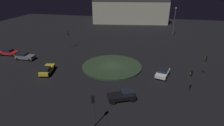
{
  "coord_description": "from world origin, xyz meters",
  "views": [
    {
      "loc": [
        32.83,
        7.19,
        15.46
      ],
      "look_at": [
        0.0,
        0.0,
        0.85
      ],
      "focal_mm": 29.34,
      "sensor_mm": 36.0,
      "label": 1
    }
  ],
  "objects": [
    {
      "name": "roundabout_island",
      "position": [
        0.0,
        0.0,
        0.15
      ],
      "size": [
        11.98,
        11.98,
        0.31
      ],
      "primitive_type": "cylinder",
      "color": "#263823",
      "rests_on": "ground_plane"
    },
    {
      "name": "car_grey",
      "position": [
        0.27,
        -19.68,
        0.77
      ],
      "size": [
        1.96,
        4.1,
        1.47
      ],
      "rotation": [
        0.0,
        0.0,
        1.57
      ],
      "color": "slate",
      "rests_on": "ground_plane"
    },
    {
      "name": "traffic_light_north",
      "position": [
        0.79,
        16.82,
        2.88
      ],
      "size": [
        0.31,
        0.36,
        4.04
      ],
      "rotation": [
        0.0,
        0.0,
        -1.62
      ],
      "color": "#2D2D2D",
      "rests_on": "ground_plane"
    },
    {
      "name": "car_white",
      "position": [
        2.0,
        9.83,
        0.72
      ],
      "size": [
        4.31,
        2.93,
        1.32
      ],
      "rotation": [
        0.0,
        0.0,
        -0.27
      ],
      "color": "white",
      "rests_on": "ground_plane"
    },
    {
      "name": "traffic_light_east",
      "position": [
        16.87,
        1.55,
        3.05
      ],
      "size": [
        0.37,
        0.32,
        4.3
      ],
      "rotation": [
        0.0,
        0.0,
        -3.05
      ],
      "color": "#2D2D2D",
      "rests_on": "ground_plane"
    },
    {
      "name": "store_building",
      "position": [
        -48.28,
        -2.59,
        4.76
      ],
      "size": [
        17.69,
        32.08,
        9.53
      ],
      "rotation": [
        0.0,
        0.0,
        4.86
      ],
      "color": "#ADA893",
      "rests_on": "ground_plane"
    },
    {
      "name": "streetlamp_northwest",
      "position": [
        -27.43,
        13.86,
        5.56
      ],
      "size": [
        0.49,
        0.49,
        8.87
      ],
      "color": "#4C4C51",
      "rests_on": "ground_plane"
    },
    {
      "name": "traffic_light_northeast",
      "position": [
        7.12,
        13.41,
        2.79
      ],
      "size": [
        0.37,
        0.4,
        3.9
      ],
      "rotation": [
        0.0,
        0.0,
        -2.06
      ],
      "color": "#2D2D2D",
      "rests_on": "ground_plane"
    },
    {
      "name": "traffic_light_southwest",
      "position": [
        -9.08,
        -13.31,
        3.13
      ],
      "size": [
        0.37,
        0.4,
        4.42
      ],
      "rotation": [
        0.0,
        0.0,
        0.97
      ],
      "color": "#2D2D2D",
      "rests_on": "ground_plane"
    },
    {
      "name": "car_red",
      "position": [
        -1.36,
        -25.07,
        0.71
      ],
      "size": [
        2.1,
        4.29,
        1.37
      ],
      "rotation": [
        0.0,
        0.0,
        1.59
      ],
      "color": "red",
      "rests_on": "ground_plane"
    },
    {
      "name": "ground_plane",
      "position": [
        0.0,
        0.0,
        0.0
      ],
      "size": [
        119.04,
        119.04,
        0.0
      ],
      "primitive_type": "plane",
      "color": "black"
    },
    {
      "name": "car_black",
      "position": [
        10.8,
        3.97,
        0.75
      ],
      "size": [
        3.24,
        4.29,
        1.46
      ],
      "rotation": [
        0.0,
        0.0,
        -1.15
      ],
      "color": "black",
      "rests_on": "ground_plane"
    },
    {
      "name": "car_yellow",
      "position": [
        5.42,
        -11.24,
        0.75
      ],
      "size": [
        4.57,
        2.66,
        1.42
      ],
      "rotation": [
        0.0,
        0.0,
        3.34
      ],
      "color": "gold",
      "rests_on": "ground_plane"
    }
  ]
}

